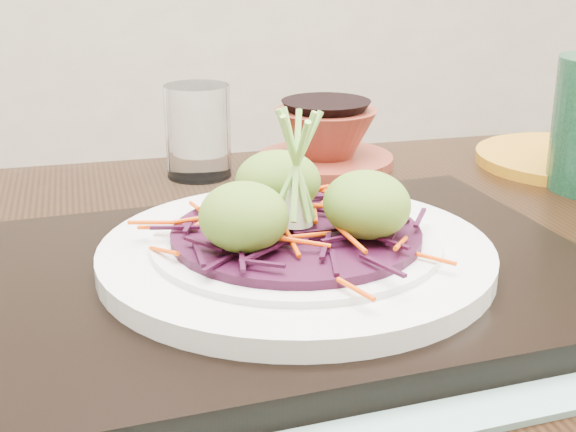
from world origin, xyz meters
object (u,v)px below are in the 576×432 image
object	(u,v)px
serving_tray	(296,277)
yellow_plate	(567,159)
water_glass	(198,131)
terracotta_bowl_set	(325,141)
dining_table	(295,400)
white_plate	(296,253)

from	to	relation	value
serving_tray	yellow_plate	xyz separation A→B (m)	(0.40, 0.24, -0.01)
water_glass	terracotta_bowl_set	xyz separation A→B (m)	(0.14, -0.00, -0.02)
dining_table	water_glass	bearing A→B (deg)	94.50
water_glass	white_plate	bearing A→B (deg)	-88.03
terracotta_bowl_set	yellow_plate	distance (m)	0.28
dining_table	water_glass	size ratio (longest dim) A/B	12.11
white_plate	yellow_plate	xyz separation A→B (m)	(0.40, 0.24, -0.03)
serving_tray	white_plate	bearing A→B (deg)	125.07
serving_tray	terracotta_bowl_set	world-z (taller)	terracotta_bowl_set
water_glass	yellow_plate	bearing A→B (deg)	-10.30
white_plate	water_glass	distance (m)	0.32
water_glass	yellow_plate	distance (m)	0.42
white_plate	terracotta_bowl_set	distance (m)	0.34
dining_table	yellow_plate	xyz separation A→B (m)	(0.40, 0.23, 0.10)
white_plate	serving_tray	bearing A→B (deg)	-53.13
serving_tray	yellow_plate	bearing A→B (deg)	29.49
dining_table	serving_tray	bearing A→B (deg)	-103.77
serving_tray	terracotta_bowl_set	distance (m)	0.34
white_plate	yellow_plate	bearing A→B (deg)	31.28
serving_tray	water_glass	xyz separation A→B (m)	(-0.01, 0.32, 0.04)
white_plate	terracotta_bowl_set	world-z (taller)	terracotta_bowl_set
white_plate	yellow_plate	size ratio (longest dim) A/B	1.38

